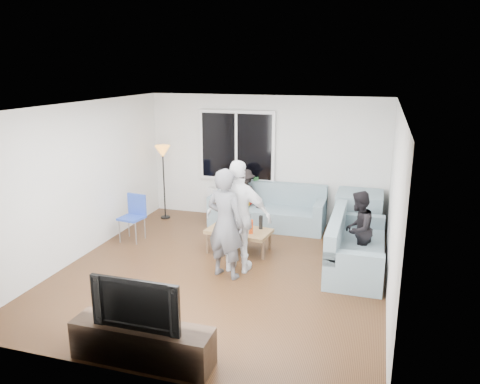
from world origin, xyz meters
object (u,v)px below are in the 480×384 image
(floor_lamp, at_px, (164,183))
(spectator_right, at_px, (358,229))
(sofa_back_section, at_px, (267,206))
(spectator_back, at_px, (245,197))
(coffee_table, at_px, (239,240))
(side_chair, at_px, (132,219))
(sofa_right_section, at_px, (357,243))
(player_right, at_px, (239,217))
(tv_console, at_px, (142,343))
(player_left, at_px, (225,224))
(television, at_px, (140,301))

(floor_lamp, relative_size, spectator_right, 1.24)
(sofa_back_section, bearing_deg, spectator_back, 176.49)
(coffee_table, relative_size, side_chair, 1.28)
(sofa_right_section, bearing_deg, sofa_back_section, 49.97)
(sofa_right_section, distance_m, floor_lamp, 4.33)
(coffee_table, bearing_deg, player_right, -73.34)
(player_right, bearing_deg, sofa_right_section, -159.31)
(spectator_right, bearing_deg, player_right, -50.16)
(floor_lamp, distance_m, tv_console, 5.08)
(player_right, relative_size, spectator_right, 1.42)
(sofa_right_section, relative_size, spectator_right, 1.59)
(spectator_back, bearing_deg, sofa_back_section, 13.02)
(sofa_back_section, xyz_separation_m, spectator_back, (-0.49, 0.03, 0.15))
(spectator_right, relative_size, tv_console, 0.79)
(sofa_right_section, height_order, coffee_table, sofa_right_section)
(sofa_back_section, bearing_deg, tv_console, -93.06)
(sofa_right_section, height_order, spectator_right, spectator_right)
(floor_lamp, xyz_separation_m, tv_console, (1.97, -4.65, -0.56))
(spectator_back, bearing_deg, coffee_table, -60.99)
(spectator_right, bearing_deg, sofa_right_section, 17.65)
(player_left, relative_size, television, 1.68)
(side_chair, distance_m, television, 3.82)
(television, bearing_deg, side_chair, 121.12)
(coffee_table, height_order, television, television)
(coffee_table, distance_m, tv_console, 3.34)
(sofa_back_section, relative_size, player_right, 1.28)
(coffee_table, relative_size, player_right, 0.61)
(sofa_right_section, distance_m, player_left, 2.16)
(spectator_back, relative_size, television, 1.14)
(coffee_table, xyz_separation_m, spectator_right, (2.01, -0.04, 0.43))
(side_chair, height_order, player_left, player_left)
(sofa_back_section, relative_size, sofa_right_section, 1.15)
(player_left, distance_m, spectator_right, 2.16)
(player_right, height_order, television, player_right)
(coffee_table, bearing_deg, sofa_back_section, 83.46)
(coffee_table, xyz_separation_m, side_chair, (-2.06, -0.08, 0.23))
(player_right, bearing_deg, floor_lamp, -41.81)
(coffee_table, height_order, spectator_back, spectator_back)
(player_left, bearing_deg, tv_console, 99.91)
(floor_lamp, relative_size, tv_console, 0.97)
(spectator_back, bearing_deg, tv_console, -70.68)
(sofa_back_section, xyz_separation_m, side_chair, (-2.22, -1.51, 0.01))
(coffee_table, xyz_separation_m, spectator_back, (-0.32, 1.47, 0.38))
(television, bearing_deg, sofa_right_section, 56.84)
(player_left, bearing_deg, spectator_back, -65.78)
(sofa_right_section, xyz_separation_m, spectator_back, (-2.34, 1.58, 0.15))
(sofa_back_section, xyz_separation_m, coffee_table, (-0.16, -1.44, -0.22))
(coffee_table, bearing_deg, floor_lamp, 147.32)
(side_chair, height_order, spectator_right, spectator_right)
(player_right, relative_size, television, 1.76)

